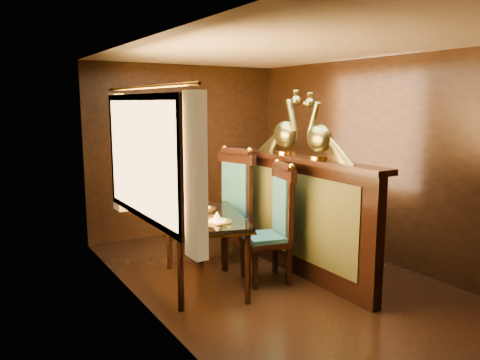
% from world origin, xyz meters
% --- Properties ---
extents(ground, '(5.00, 5.00, 0.00)m').
position_xyz_m(ground, '(0.00, 0.00, 0.00)').
color(ground, black).
rests_on(ground, ground).
extents(room_shell, '(3.04, 5.04, 2.52)m').
position_xyz_m(room_shell, '(-0.09, 0.02, 1.58)').
color(room_shell, black).
rests_on(room_shell, ground).
extents(partition, '(0.26, 2.70, 1.36)m').
position_xyz_m(partition, '(0.32, 0.30, 0.71)').
color(partition, black).
rests_on(partition, ground).
extents(dining_table, '(1.16, 1.49, 0.98)m').
position_xyz_m(dining_table, '(-0.76, 0.45, 0.70)').
color(dining_table, black).
rests_on(dining_table, ground).
extents(chair_left, '(0.58, 0.60, 1.33)m').
position_xyz_m(chair_left, '(-0.01, 0.17, 0.69)').
color(chair_left, black).
rests_on(chair_left, ground).
extents(chair_right, '(0.64, 0.66, 1.43)m').
position_xyz_m(chair_right, '(-0.10, 0.98, 0.74)').
color(chair_right, black).
rests_on(chair_right, ground).
extents(peacock_left, '(0.22, 0.59, 0.70)m').
position_xyz_m(peacock_left, '(0.33, -0.12, 1.71)').
color(peacock_left, '#1A5039').
rests_on(peacock_left, partition).
extents(peacock_right, '(0.23, 0.62, 0.74)m').
position_xyz_m(peacock_right, '(0.33, 0.47, 1.73)').
color(peacock_right, '#1A5039').
rests_on(peacock_right, partition).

